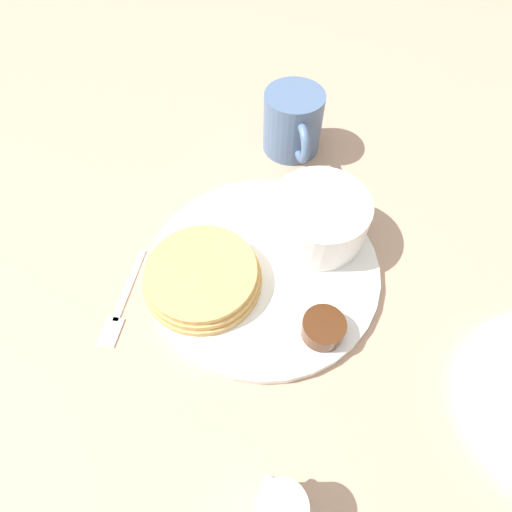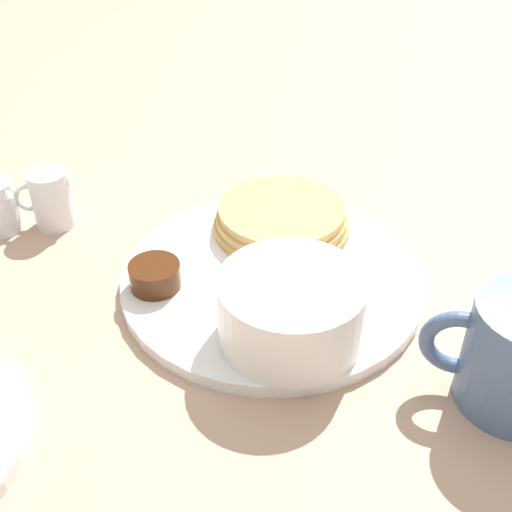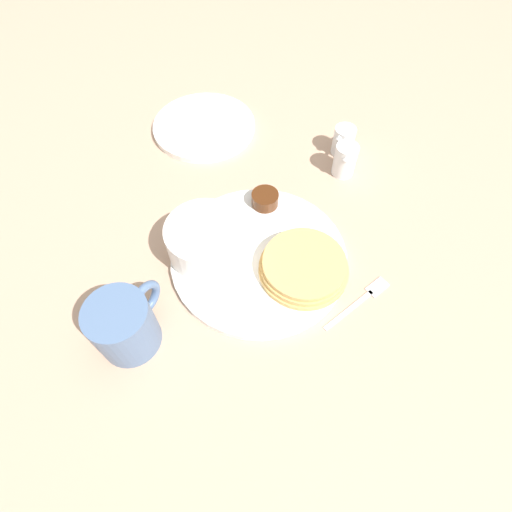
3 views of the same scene
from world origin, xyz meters
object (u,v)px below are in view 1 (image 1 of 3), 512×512
Objects in this scene: fork at (121,307)px; creamer_pitcher_near at (281,509)px; plate at (263,267)px; bowl at (319,217)px; coffee_mug at (293,123)px.

creamer_pitcher_near is at bearing 156.16° from fork.
bowl is (-0.04, -0.07, 0.04)m from plate.
plate is 0.26m from creamer_pitcher_near.
bowl is at bearing -119.77° from plate.
creamer_pitcher_near is 0.50× the size of fork.
coffee_mug reaches higher than creamer_pitcher_near.
bowl is 0.26m from fork.
fork is (0.13, 0.12, -0.00)m from plate.
creamer_pitcher_near reaches higher than plate.
creamer_pitcher_near is (-0.12, 0.23, 0.03)m from plate.
coffee_mug is at bearing -69.70° from creamer_pitcher_near.
bowl is at bearing -76.27° from creamer_pitcher_near.
bowl is 1.87× the size of creamer_pitcher_near.
bowl is at bearing -132.50° from fork.
creamer_pitcher_near reaches higher than fork.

